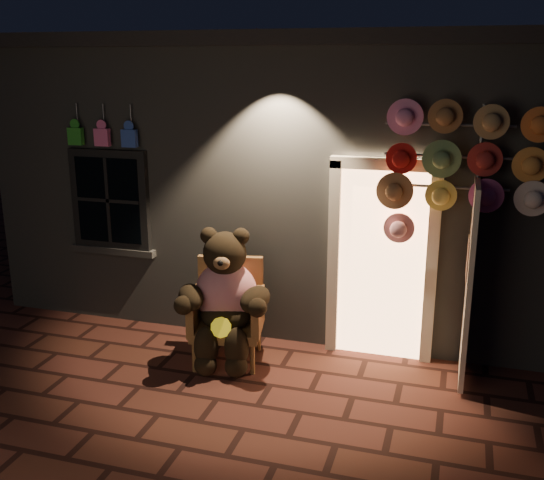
% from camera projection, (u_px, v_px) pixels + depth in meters
% --- Properties ---
extents(ground, '(60.00, 60.00, 0.00)m').
position_uv_depth(ground, '(217.00, 399.00, 6.14)').
color(ground, '#4C241D').
rests_on(ground, ground).
extents(shop_building, '(7.30, 5.95, 3.51)m').
position_uv_depth(shop_building, '(314.00, 160.00, 9.34)').
color(shop_building, slate).
rests_on(shop_building, ground).
extents(wicker_armchair, '(0.86, 0.81, 1.09)m').
position_uv_depth(wicker_armchair, '(228.00, 311.00, 6.87)').
color(wicker_armchair, olive).
rests_on(wicker_armchair, ground).
extents(teddy_bear, '(1.05, 0.91, 1.48)m').
position_uv_depth(teddy_bear, '(225.00, 298.00, 6.69)').
color(teddy_bear, red).
rests_on(teddy_bear, ground).
extents(hat_rack, '(1.57, 0.22, 2.78)m').
position_uv_depth(hat_rack, '(459.00, 166.00, 6.15)').
color(hat_rack, '#59595E').
rests_on(hat_rack, ground).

